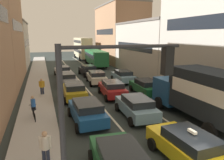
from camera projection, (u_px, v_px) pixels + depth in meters
The scene contains 22 objects.
sidewalk_left at pixel (38, 83), 25.50m from camera, with size 2.60×64.00×0.14m, color #AFAFAF.
lane_stripe_left at pixel (80, 81), 27.06m from camera, with size 0.16×60.00×0.01m, color silver.
lane_stripe_right at pixel (105, 79), 28.10m from camera, with size 0.16×60.00×0.01m, color silver.
building_row_right at pixel (155, 36), 31.05m from camera, with size 7.20×43.90×12.50m.
traffic_light_pole at pixel (106, 104), 5.99m from camera, with size 3.58×0.38×5.50m.
removalist_box_truck at pixel (200, 93), 14.06m from camera, with size 2.78×7.73×3.58m.
taxi_centre_lane_front at pixel (188, 147), 9.54m from camera, with size 2.24×4.39×1.66m.
sedan_centre_lane_second at pixel (136, 106), 14.94m from camera, with size 2.21×4.37×1.49m.
wagon_left_lane_second at pixel (87, 111), 14.02m from camera, with size 2.15×4.35×1.49m.
hatchback_centre_lane_third at pixel (112, 88), 19.96m from camera, with size 2.27×4.40×1.49m.
sedan_left_lane_third at pixel (74, 90), 19.24m from camera, with size 2.13×4.33×1.49m.
coupe_centre_lane_fourth at pixel (96, 77), 25.42m from camera, with size 2.29×4.41×1.49m.
sedan_left_lane_fourth at pixel (67, 79), 24.33m from camera, with size 2.12×4.33×1.49m.
sedan_centre_lane_fifth at pixel (88, 70), 30.48m from camera, with size 2.30×4.41×1.49m.
sedan_left_lane_fifth at pixel (63, 71), 29.59m from camera, with size 2.24×4.39×1.49m.
sedan_right_lane_behind_truck at pixel (146, 87), 20.68m from camera, with size 2.19×4.36×1.49m.
wagon_right_lane_far at pixel (123, 76), 26.01m from camera, with size 2.18×4.36×1.49m.
bus_mid_queue_primary at pixel (96, 57), 39.82m from camera, with size 3.19×10.61×2.90m.
bus_far_queue_secondary at pixel (82, 47), 50.80m from camera, with size 2.85×10.52×5.06m.
cyclist_on_sidewalk at pixel (34, 108), 14.37m from camera, with size 0.50×1.72×1.72m.
pedestrian_near_kerb at pixel (45, 146), 9.28m from camera, with size 0.53×0.34×1.66m.
pedestrian_mid_sidewalk at pixel (42, 86), 20.28m from camera, with size 0.53×0.34×1.66m.
Camera 1 is at (-6.10, -6.41, 5.71)m, focal length 34.09 mm.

